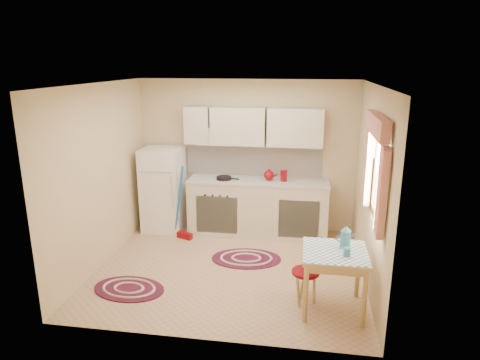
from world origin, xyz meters
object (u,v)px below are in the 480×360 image
(base_cabinets, at_px, (258,208))
(stool, at_px, (305,287))
(fridge, at_px, (163,190))
(table, at_px, (333,281))

(base_cabinets, xyz_separation_m, stool, (0.80, -2.03, -0.23))
(fridge, height_order, table, fridge)
(table, relative_size, stool, 1.71)
(base_cabinets, distance_m, stool, 2.20)
(fridge, bearing_deg, stool, -39.80)
(fridge, xyz_separation_m, table, (2.70, -2.06, -0.34))
(table, bearing_deg, base_cabinets, 117.75)
(fridge, distance_m, table, 3.41)
(stool, bearing_deg, fridge, 140.20)
(fridge, height_order, base_cabinets, fridge)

